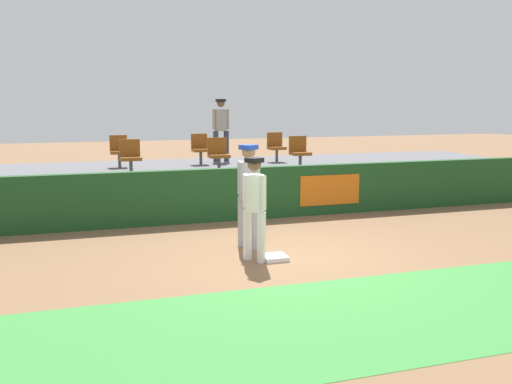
# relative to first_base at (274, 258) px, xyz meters

# --- Properties ---
(ground_plane) EXTENTS (60.00, 60.00, 0.00)m
(ground_plane) POSITION_rel_first_base_xyz_m (0.19, 0.12, -0.04)
(ground_plane) COLOR brown
(grass_foreground_strip) EXTENTS (18.00, 2.80, 0.01)m
(grass_foreground_strip) POSITION_rel_first_base_xyz_m (0.19, -2.69, -0.04)
(grass_foreground_strip) COLOR #388438
(grass_foreground_strip) RESTS_ON ground_plane
(first_base) EXTENTS (0.40, 0.40, 0.08)m
(first_base) POSITION_rel_first_base_xyz_m (0.00, 0.00, 0.00)
(first_base) COLOR white
(first_base) RESTS_ON ground_plane
(player_fielder_home) EXTENTS (0.45, 0.56, 1.72)m
(player_fielder_home) POSITION_rel_first_base_xyz_m (-0.34, 0.06, 0.95)
(player_fielder_home) COLOR white
(player_fielder_home) RESTS_ON ground_plane
(player_runner_visitor) EXTENTS (0.48, 0.48, 1.87)m
(player_runner_visitor) POSITION_rel_first_base_xyz_m (-0.18, 0.88, 1.04)
(player_runner_visitor) COLOR #9EA3AD
(player_runner_visitor) RESTS_ON ground_plane
(field_wall) EXTENTS (18.00, 0.26, 1.17)m
(field_wall) POSITION_rel_first_base_xyz_m (0.20, 3.33, 0.55)
(field_wall) COLOR #19471E
(field_wall) RESTS_ON ground_plane
(bleacher_platform) EXTENTS (18.00, 4.80, 0.91)m
(bleacher_platform) POSITION_rel_first_base_xyz_m (0.19, 5.90, 0.42)
(bleacher_platform) COLOR #59595E
(bleacher_platform) RESTS_ON ground_plane
(seat_back_left) EXTENTS (0.45, 0.44, 0.84)m
(seat_back_left) POSITION_rel_first_base_xyz_m (-1.98, 6.57, 1.34)
(seat_back_left) COLOR #4C4C51
(seat_back_left) RESTS_ON bleacher_platform
(seat_front_right) EXTENTS (0.47, 0.44, 0.84)m
(seat_front_right) POSITION_rel_first_base_xyz_m (2.39, 4.77, 1.34)
(seat_front_right) COLOR #4C4C51
(seat_front_right) RESTS_ON bleacher_platform
(seat_back_center) EXTENTS (0.45, 0.44, 0.84)m
(seat_back_center) POSITION_rel_first_base_xyz_m (0.19, 6.57, 1.34)
(seat_back_center) COLOR #4C4C51
(seat_back_center) RESTS_ON bleacher_platform
(seat_front_center) EXTENTS (0.48, 0.44, 0.84)m
(seat_front_center) POSITION_rel_first_base_xyz_m (0.25, 4.77, 1.34)
(seat_front_center) COLOR #4C4C51
(seat_front_center) RESTS_ON bleacher_platform
(seat_front_left) EXTENTS (0.48, 0.44, 0.84)m
(seat_front_left) POSITION_rel_first_base_xyz_m (-1.86, 4.77, 1.34)
(seat_front_left) COLOR #4C4C51
(seat_front_left) RESTS_ON bleacher_platform
(seat_back_right) EXTENTS (0.45, 0.44, 0.84)m
(seat_back_right) POSITION_rel_first_base_xyz_m (2.41, 6.57, 1.34)
(seat_back_right) COLOR #4C4C51
(seat_back_right) RESTS_ON bleacher_platform
(spectator_hooded) EXTENTS (0.50, 0.36, 1.79)m
(spectator_hooded) POSITION_rel_first_base_xyz_m (0.95, 7.20, 1.91)
(spectator_hooded) COLOR #33384C
(spectator_hooded) RESTS_ON bleacher_platform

